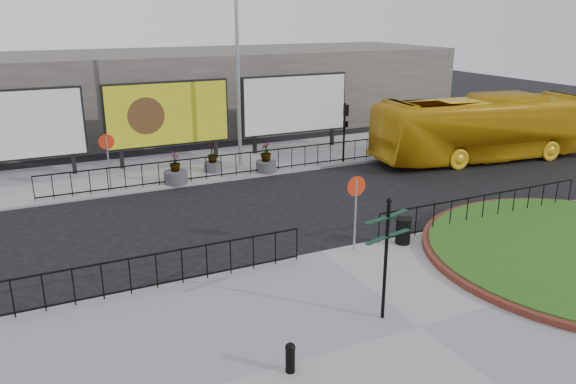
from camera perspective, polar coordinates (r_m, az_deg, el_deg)
ground at (r=18.10m, az=3.32°, el=-6.37°), size 90.00×90.00×0.00m
pavement_near at (r=14.41m, az=13.23°, el=-13.36°), size 30.00×10.00×0.12m
pavement_far at (r=28.57m, az=-8.38°, el=2.73°), size 44.00×6.00×0.12m
railing_near_left at (r=15.76m, az=-15.75°, el=-8.20°), size 10.00×0.10×1.10m
railing_near_right at (r=21.37m, az=19.21°, el=-1.58°), size 9.00×0.10×1.10m
railing_far at (r=26.26m, az=-4.57°, el=2.90°), size 18.00×0.10×1.10m
speed_sign_far at (r=24.62m, az=-17.88°, el=4.07°), size 0.64×0.07×2.47m
speed_sign_near at (r=17.57m, az=6.91°, el=-0.52°), size 0.64×0.07×2.47m
billboard_left at (r=27.79m, az=-26.29°, el=6.02°), size 6.20×0.31×4.10m
billboard_mid at (r=28.56m, az=-12.10°, el=7.74°), size 6.20×0.31×4.10m
billboard_right at (r=30.93m, az=0.70°, el=8.88°), size 6.20×0.31×4.10m
lamp_post at (r=27.27m, az=-5.10°, el=12.32°), size 0.74×0.18×9.23m
signal_pole_a at (r=28.36m, az=5.81°, el=6.94°), size 0.22×0.26×3.00m
signal_pole_b at (r=30.01m, az=10.75°, el=7.32°), size 0.22×0.26×3.00m
building_backdrop at (r=37.61m, az=-13.26°, el=9.86°), size 40.00×10.00×5.00m
fingerpost_sign at (r=13.72m, az=9.96°, el=-5.55°), size 1.47×0.57×3.16m
bollard at (r=12.30m, az=0.23°, el=-16.33°), size 0.23×0.23×0.70m
litter_bin at (r=18.84m, az=11.62°, el=-3.88°), size 0.52×0.52×0.87m
bus at (r=30.94m, az=19.39°, el=6.16°), size 12.39×4.41×3.38m
planter_a at (r=25.45m, az=-11.35°, el=1.87°), size 1.05×1.05×1.40m
planter_b at (r=27.06m, az=-7.66°, el=3.06°), size 0.86×0.86×1.30m
planter_c at (r=26.80m, az=-2.25°, el=3.14°), size 0.97×0.97×1.43m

